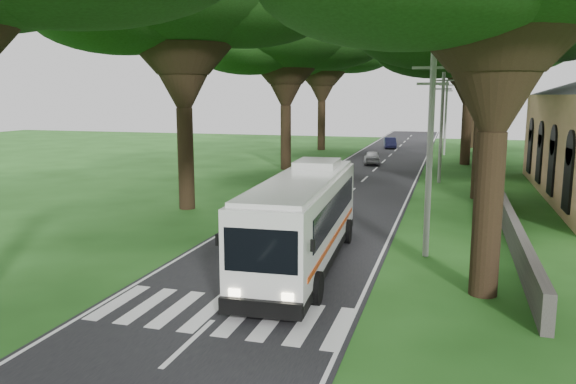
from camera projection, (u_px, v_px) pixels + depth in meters
name	position (u px, v px, depth m)	size (l,w,h in m)	color
ground	(244.00, 292.00, 18.38)	(140.00, 140.00, 0.00)	#1B4413
road	(363.00, 181.00, 42.01)	(8.00, 120.00, 0.04)	black
crosswalk	(220.00, 315.00, 16.49)	(8.00, 3.00, 0.01)	silver
property_wall	(491.00, 180.00, 38.47)	(0.35, 50.00, 1.20)	#383533
pole_near	(430.00, 152.00, 21.81)	(1.60, 0.24, 8.00)	gray
pole_mid	(441.00, 126.00, 40.72)	(1.60, 0.24, 8.00)	gray
pole_far	(446.00, 116.00, 59.63)	(1.60, 0.24, 8.00)	gray
tree_l_mida	(181.00, 0.00, 29.99)	(13.24, 13.24, 14.39)	black
tree_l_midb	(286.00, 39.00, 46.94)	(13.38, 13.38, 13.98)	black
tree_l_far	(322.00, 51.00, 64.18)	(13.25, 13.25, 14.31)	black
tree_r_mida	(488.00, 18.00, 33.21)	(13.74, 13.74, 13.90)	black
tree_r_midb	(471.00, 42.00, 50.33)	(15.00, 15.00, 14.36)	black
tree_r_far	(476.00, 46.00, 66.89)	(14.46, 14.46, 15.34)	black
coach_bus	(303.00, 218.00, 20.99)	(3.20, 11.66, 3.40)	silver
distant_car_a	(372.00, 157.00, 52.17)	(1.48, 3.67, 1.25)	#B3B2B7
distant_car_b	(390.00, 143.00, 67.94)	(1.34, 3.84, 1.27)	navy
pedestrian	(184.00, 193.00, 32.38)	(0.57, 0.37, 1.55)	black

